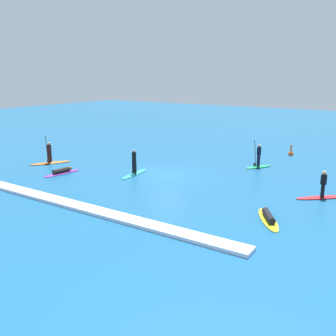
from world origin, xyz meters
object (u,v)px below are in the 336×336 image
surfer_on_red_board (323,191)px  surfer_on_teal_board (134,168)px  surfer_on_orange_board (50,158)px  surfer_on_yellow_board (268,217)px  marker_buoy (291,153)px  surfer_on_green_board (258,161)px  surfer_on_purple_board (62,172)px

surfer_on_red_board → surfer_on_teal_board: 12.78m
surfer_on_red_board → surfer_on_orange_board: size_ratio=0.89×
surfer_on_yellow_board → marker_buoy: bearing=-19.6°
surfer_on_green_board → surfer_on_purple_board: 15.06m
surfer_on_orange_board → surfer_on_teal_board: surfer_on_orange_board is taller
surfer_on_red_board → surfer_on_purple_board: (-17.26, -4.62, -0.27)m
surfer_on_yellow_board → surfer_on_red_board: bearing=-48.2°
surfer_on_red_board → surfer_on_yellow_board: bearing=30.7°
surfer_on_red_board → marker_buoy: bearing=-108.8°
surfer_on_orange_board → surfer_on_purple_board: 3.77m
marker_buoy → surfer_on_yellow_board: bearing=-78.2°
surfer_on_red_board → surfer_on_orange_board: surfer_on_orange_board is taller
surfer_on_red_board → surfer_on_green_board: surfer_on_green_board is taller
surfer_on_orange_board → surfer_on_teal_board: size_ratio=0.96×
surfer_on_yellow_board → surfer_on_teal_board: (-11.11, 3.25, 0.35)m
surfer_on_green_board → surfer_on_purple_board: bearing=-18.1°
surfer_on_green_board → surfer_on_yellow_board: 11.13m
surfer_on_purple_board → marker_buoy: marker_buoy is taller
surfer_on_red_board → surfer_on_yellow_board: (-1.54, -5.11, -0.28)m
surfer_on_green_board → surfer_on_yellow_board: (4.28, -10.27, -0.36)m
surfer_on_teal_board → marker_buoy: bearing=143.2°
surfer_on_purple_board → surfer_on_teal_board: size_ratio=0.94×
surfer_on_yellow_board → surfer_on_teal_board: bearing=42.3°
surfer_on_teal_board → marker_buoy: (7.69, 13.13, -0.33)m
surfer_on_orange_board → surfer_on_teal_board: (7.97, 1.07, 0.07)m
surfer_on_teal_board → marker_buoy: 15.22m
surfer_on_teal_board → surfer_on_red_board: bearing=91.9°
surfer_on_purple_board → marker_buoy: 20.09m
surfer_on_purple_board → surfer_on_teal_board: (4.61, 2.75, 0.35)m
surfer_on_red_board → marker_buoy: size_ratio=2.64×
surfer_on_green_board → surfer_on_purple_board: (-11.44, -9.78, -0.35)m
surfer_on_purple_board → surfer_on_yellow_board: 15.73m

